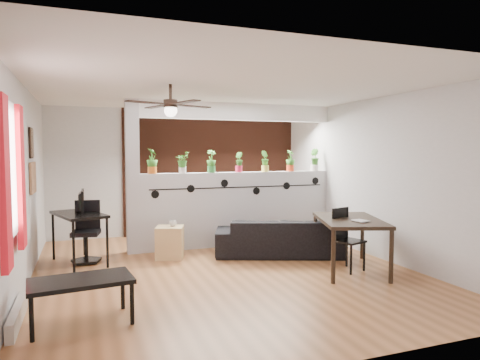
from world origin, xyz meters
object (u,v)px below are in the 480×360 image
at_px(ceiling_fan, 171,106).
at_px(potted_plant_3, 239,161).
at_px(cup, 173,223).
at_px(potted_plant_6, 314,159).
at_px(coffee_table, 81,284).
at_px(potted_plant_5, 290,160).
at_px(cube_shelf, 170,242).
at_px(office_chair, 87,236).
at_px(computer_desk, 79,218).
at_px(dining_table, 350,224).
at_px(potted_plant_0, 152,160).
at_px(sofa, 279,237).
at_px(potted_plant_1, 182,162).
at_px(folding_chair, 344,233).
at_px(potted_plant_4, 265,160).
at_px(potted_plant_2, 211,161).

xyz_separation_m(ceiling_fan, potted_plant_3, (1.60, 1.80, -0.77)).
height_order(ceiling_fan, cup, ceiling_fan).
distance_m(potted_plant_6, coffee_table, 5.33).
height_order(potted_plant_5, cup, potted_plant_5).
height_order(cube_shelf, office_chair, office_chair).
height_order(potted_plant_3, computer_desk, potted_plant_3).
xyz_separation_m(ceiling_fan, dining_table, (2.54, -0.35, -1.64)).
xyz_separation_m(potted_plant_0, potted_plant_5, (2.63, 0.00, -0.01)).
height_order(sofa, cube_shelf, sofa).
bearing_deg(dining_table, cube_shelf, 146.05).
relative_size(potted_plant_1, dining_table, 0.24).
bearing_deg(cube_shelf, folding_chair, -15.21).
distance_m(potted_plant_0, potted_plant_1, 0.53).
relative_size(ceiling_fan, computer_desk, 0.99).
bearing_deg(coffee_table, computer_desk, 90.87).
height_order(ceiling_fan, coffee_table, ceiling_fan).
distance_m(potted_plant_0, potted_plant_6, 3.16).
distance_m(potted_plant_4, office_chair, 3.41).
height_order(sofa, cup, cup).
xyz_separation_m(potted_plant_5, folding_chair, (-0.17, -2.10, -1.03)).
bearing_deg(cup, potted_plant_4, 17.05).
xyz_separation_m(office_chair, folding_chair, (3.54, -1.74, 0.12)).
relative_size(potted_plant_4, cup, 3.38).
distance_m(potted_plant_1, folding_chair, 3.03).
bearing_deg(potted_plant_5, coffee_table, -142.54).
bearing_deg(ceiling_fan, folding_chair, -6.92).
xyz_separation_m(potted_plant_6, cup, (-2.93, -0.58, -1.02)).
bearing_deg(folding_chair, cup, 145.64).
relative_size(potted_plant_0, office_chair, 0.46).
bearing_deg(potted_plant_2, ceiling_fan, -120.81).
relative_size(potted_plant_0, cube_shelf, 0.83).
relative_size(dining_table, coffee_table, 1.52).
distance_m(cup, computer_desk, 1.44).
bearing_deg(cup, cube_shelf, 180.00).
bearing_deg(sofa, coffee_table, 52.67).
height_order(potted_plant_2, cup, potted_plant_2).
bearing_deg(sofa, cube_shelf, 8.18).
bearing_deg(potted_plant_3, office_chair, -172.19).
bearing_deg(sofa, potted_plant_0, -5.74).
relative_size(office_chair, dining_table, 0.59).
bearing_deg(office_chair, potted_plant_1, 12.79).
height_order(ceiling_fan, potted_plant_2, ceiling_fan).
distance_m(potted_plant_3, potted_plant_6, 1.58).
bearing_deg(ceiling_fan, potted_plant_1, 73.11).
bearing_deg(folding_chair, coffee_table, -167.52).
xyz_separation_m(potted_plant_5, cube_shelf, (-2.45, -0.58, -1.31)).
height_order(potted_plant_5, computer_desk, potted_plant_5).
height_order(potted_plant_3, sofa, potted_plant_3).
bearing_deg(folding_chair, office_chair, 153.90).
xyz_separation_m(potted_plant_5, cup, (-2.40, -0.58, -1.00)).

